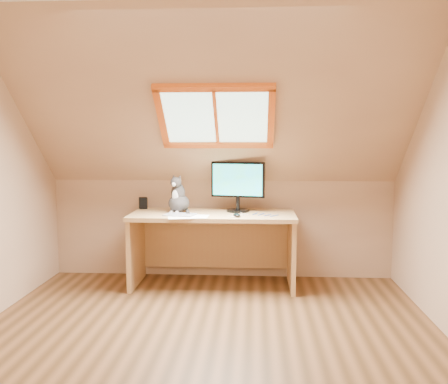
{
  "coord_description": "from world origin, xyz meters",
  "views": [
    {
      "loc": [
        0.35,
        -3.35,
        1.45
      ],
      "look_at": [
        0.07,
        1.0,
        0.97
      ],
      "focal_mm": 40.0,
      "sensor_mm": 36.0,
      "label": 1
    }
  ],
  "objects": [
    {
      "name": "papers",
      "position": [
        -0.24,
        1.12,
        0.72
      ],
      "size": [
        0.33,
        0.27,
        0.0
      ],
      "color": "white",
      "rests_on": "desk"
    },
    {
      "name": "cables",
      "position": [
        0.34,
        1.26,
        0.72
      ],
      "size": [
        0.51,
        0.26,
        0.01
      ],
      "color": "silver",
      "rests_on": "desk"
    },
    {
      "name": "mouse",
      "position": [
        0.18,
        1.16,
        0.74
      ],
      "size": [
        0.09,
        0.12,
        0.03
      ],
      "primitive_type": "ellipsoid",
      "rotation": [
        0.0,
        0.0,
        0.25
      ],
      "color": "black",
      "rests_on": "desk"
    },
    {
      "name": "ground",
      "position": [
        0.0,
        0.0,
        0.0
      ],
      "size": [
        3.5,
        3.5,
        0.0
      ],
      "primitive_type": "plane",
      "color": "brown",
      "rests_on": "ground"
    },
    {
      "name": "monitor",
      "position": [
        0.18,
        1.49,
        1.0
      ],
      "size": [
        0.53,
        0.22,
        0.49
      ],
      "color": "black",
      "rests_on": "desk"
    },
    {
      "name": "room_shell",
      "position": [
        0.0,
        -0.09,
        1.43
      ],
      "size": [
        3.52,
        3.52,
        2.41
      ],
      "color": "tan",
      "rests_on": "ground"
    },
    {
      "name": "cat",
      "position": [
        -0.4,
        1.4,
        0.85
      ],
      "size": [
        0.27,
        0.3,
        0.38
      ],
      "color": "#383432",
      "rests_on": "desk"
    },
    {
      "name": "graphics_tablet",
      "position": [
        -0.35,
        1.22,
        0.72
      ],
      "size": [
        0.32,
        0.26,
        0.01
      ],
      "primitive_type": "cube",
      "rotation": [
        0.0,
        0.0,
        -0.24
      ],
      "color": "#B2B2B7",
      "rests_on": "desk"
    },
    {
      "name": "desk_speaker",
      "position": [
        -0.79,
        1.63,
        0.78
      ],
      "size": [
        0.1,
        0.1,
        0.12
      ],
      "primitive_type": "cube",
      "rotation": [
        0.0,
        0.0,
        0.33
      ],
      "color": "black",
      "rests_on": "desk"
    },
    {
      "name": "desk",
      "position": [
        -0.06,
        1.45,
        0.5
      ],
      "size": [
        1.57,
        0.69,
        0.72
      ],
      "color": "tan",
      "rests_on": "ground"
    }
  ]
}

